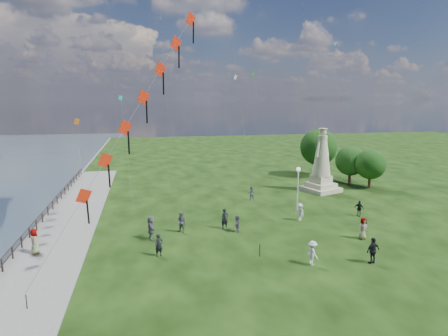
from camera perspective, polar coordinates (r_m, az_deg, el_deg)
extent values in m
cube|color=slate|center=(33.95, -27.75, -9.91)|extent=(0.30, 160.00, 0.60)
cube|color=slate|center=(31.43, -24.30, -10.74)|extent=(5.00, 60.00, 0.10)
cylinder|color=black|center=(28.31, -30.73, -12.67)|extent=(0.11, 0.11, 1.00)
cylinder|color=black|center=(30.07, -29.53, -11.23)|extent=(0.11, 0.11, 1.00)
cylinder|color=black|center=(31.86, -28.46, -9.94)|extent=(0.11, 0.11, 1.00)
cylinder|color=black|center=(33.67, -27.52, -8.79)|extent=(0.11, 0.11, 1.00)
cylinder|color=black|center=(35.51, -26.68, -7.76)|extent=(0.11, 0.11, 1.00)
cylinder|color=black|center=(37.36, -25.93, -6.82)|extent=(0.11, 0.11, 1.00)
cylinder|color=black|center=(39.22, -25.25, -5.97)|extent=(0.11, 0.11, 1.00)
cylinder|color=black|center=(41.10, -24.64, -5.20)|extent=(0.11, 0.11, 1.00)
cylinder|color=black|center=(42.99, -24.08, -4.50)|extent=(0.11, 0.11, 1.00)
cylinder|color=black|center=(44.88, -23.56, -3.85)|extent=(0.11, 0.11, 1.00)
cylinder|color=black|center=(46.79, -23.09, -3.26)|extent=(0.11, 0.11, 1.00)
cylinder|color=black|center=(48.70, -22.66, -2.72)|extent=(0.11, 0.11, 1.00)
cylinder|color=black|center=(50.63, -22.26, -2.21)|extent=(0.11, 0.11, 1.00)
cylinder|color=black|center=(52.55, -21.89, -1.74)|extent=(0.11, 0.11, 1.00)
cylinder|color=black|center=(54.48, -21.55, -1.31)|extent=(0.11, 0.11, 1.00)
cylinder|color=black|center=(56.42, -21.23, -0.90)|extent=(0.11, 0.11, 1.00)
cylinder|color=black|center=(58.36, -20.93, -0.52)|extent=(0.11, 0.11, 1.00)
cube|color=black|center=(33.53, -27.59, -8.01)|extent=(0.06, 52.00, 0.06)
cube|color=black|center=(33.66, -27.53, -8.71)|extent=(0.06, 52.00, 0.06)
cube|color=#B4AD88|center=(46.52, 14.47, -3.12)|extent=(4.75, 4.75, 0.53)
cube|color=#B4AD88|center=(46.40, 14.50, -2.48)|extent=(3.62, 3.62, 0.53)
cube|color=#B4AD88|center=(46.26, 14.54, -1.63)|extent=(2.49, 2.49, 0.88)
cylinder|color=#B4AD88|center=(45.50, 14.83, 4.59)|extent=(1.36, 1.36, 0.35)
sphere|color=#B4AD88|center=(45.45, 14.86, 5.28)|extent=(0.81, 0.81, 0.81)
cylinder|color=#B4AD88|center=(45.41, 14.89, 5.81)|extent=(0.97, 0.97, 0.09)
cylinder|color=silver|center=(37.37, 11.15, -3.47)|extent=(0.12, 0.12, 4.10)
sphere|color=white|center=(36.92, 11.27, -0.19)|extent=(0.41, 0.41, 0.41)
cylinder|color=#382314|center=(51.20, 18.57, -1.32)|extent=(0.36, 0.36, 1.90)
sphere|color=#193A0F|center=(50.83, 18.71, 1.04)|extent=(3.81, 3.81, 3.81)
cylinder|color=#382314|center=(49.83, 21.27, -1.83)|extent=(0.36, 0.36, 1.86)
sphere|color=#193A0F|center=(49.46, 21.43, 0.54)|extent=(3.71, 3.71, 3.71)
cylinder|color=#382314|center=(55.20, 14.09, 0.10)|extent=(0.36, 0.36, 2.59)
sphere|color=#193A0F|center=(54.76, 14.22, 3.10)|extent=(5.18, 5.18, 5.18)
imported|color=black|center=(27.21, -9.88, -11.52)|extent=(0.69, 0.58, 1.61)
imported|color=#595960|center=(31.41, -6.50, -8.25)|extent=(0.99, 0.97, 1.76)
imported|color=silver|center=(26.20, 13.33, -12.48)|extent=(0.76, 1.17, 1.67)
imported|color=black|center=(27.56, 21.75, -11.60)|extent=(1.17, 0.78, 1.83)
imported|color=#595960|center=(31.81, 20.42, -8.62)|extent=(0.97, 0.74, 1.76)
imported|color=#595960|center=(30.32, -11.06, -8.92)|extent=(0.89, 1.83, 1.92)
imported|color=black|center=(32.12, 0.13, -7.74)|extent=(0.70, 0.52, 1.77)
imported|color=#595960|center=(41.14, 4.14, -3.84)|extent=(0.80, 0.54, 1.56)
imported|color=silver|center=(34.93, 11.47, -6.59)|extent=(0.82, 1.15, 1.61)
imported|color=black|center=(37.74, 19.88, -5.81)|extent=(0.89, 0.98, 1.51)
imported|color=#595960|center=(30.12, -26.86, -10.11)|extent=(0.71, 0.98, 1.83)
imported|color=#595960|center=(31.50, 2.06, -8.42)|extent=(1.09, 1.47, 1.46)
cylinder|color=black|center=(23.18, -27.88, -17.68)|extent=(0.06, 0.06, 0.90)
cube|color=red|center=(23.16, -20.58, -4.04)|extent=(0.87, 0.64, 1.03)
cube|color=black|center=(23.29, -20.02, -6.35)|extent=(0.10, 0.28, 1.48)
cube|color=red|center=(23.69, -17.63, 1.10)|extent=(0.87, 0.64, 1.03)
cube|color=black|center=(23.74, -17.10, -1.19)|extent=(0.10, 0.28, 1.48)
cube|color=red|center=(24.46, -14.83, 5.96)|extent=(0.87, 0.64, 1.03)
cube|color=black|center=(24.44, -14.32, 3.74)|extent=(0.10, 0.28, 1.48)
cube|color=red|center=(25.45, -12.19, 10.47)|extent=(0.87, 0.64, 1.03)
cube|color=black|center=(25.37, -11.69, 8.34)|extent=(0.10, 0.28, 1.48)
cube|color=red|center=(26.64, -9.69, 14.59)|extent=(0.87, 0.64, 1.03)
cube|color=black|center=(26.49, -9.22, 12.57)|extent=(0.10, 0.28, 1.48)
cube|color=red|center=(27.99, -7.33, 18.32)|extent=(0.87, 0.64, 1.03)
cube|color=black|center=(27.80, -6.88, 16.41)|extent=(0.10, 0.28, 1.48)
cube|color=red|center=(29.49, -5.12, 21.65)|extent=(0.87, 0.64, 1.03)
cube|color=black|center=(29.25, -4.69, 19.86)|extent=(0.10, 0.28, 1.48)
cylinder|color=black|center=(27.02, 5.48, -12.39)|extent=(0.06, 0.06, 0.90)
cube|color=#1CADAB|center=(41.13, -15.50, 10.27)|extent=(0.51, 0.39, 0.57)
cylinder|color=#595959|center=(38.97, -14.57, 2.21)|extent=(1.02, 5.02, 11.01)
cube|color=silver|center=(42.68, 1.74, 13.66)|extent=(0.51, 0.39, 0.57)
cylinder|color=#595959|center=(40.54, 3.23, 4.44)|extent=(1.02, 5.02, 13.26)
cylinder|color=#595959|center=(48.45, 13.07, 11.23)|extent=(1.02, 5.02, 23.49)
cylinder|color=#595959|center=(44.32, -8.80, 12.12)|extent=(1.02, 5.02, 24.50)
cube|color=green|center=(53.48, 4.43, 13.96)|extent=(0.51, 0.39, 0.57)
cylinder|color=#595959|center=(51.28, 5.66, 6.17)|extent=(1.02, 5.02, 14.16)
cube|color=#CC650D|center=(38.40, -21.54, 6.62)|extent=(0.51, 0.39, 0.57)
cylinder|color=#595959|center=(36.38, -20.93, -0.50)|extent=(1.02, 5.01, 8.79)
cylinder|color=#595959|center=(47.34, 0.53, 12.63)|extent=(1.02, 5.02, 25.32)
cube|color=#1CADAB|center=(50.51, 16.61, 17.72)|extent=(0.51, 0.39, 0.57)
cylinder|color=#595959|center=(48.15, 18.02, 7.50)|extent=(1.02, 5.02, 17.62)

